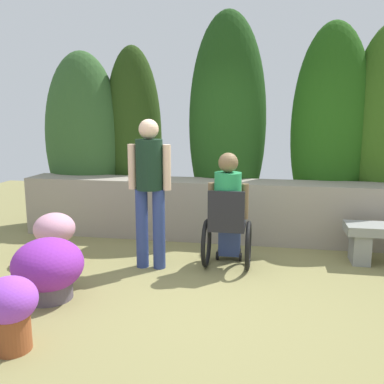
# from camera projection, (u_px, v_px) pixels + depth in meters

# --- Properties ---
(ground_plane) EXTENTS (12.24, 12.24, 0.00)m
(ground_plane) POSITION_uv_depth(u_px,v_px,m) (199.00, 290.00, 4.25)
(ground_plane) COLOR olive
(stone_retaining_wall) EXTENTS (5.66, 0.56, 0.83)m
(stone_retaining_wall) POSITION_uv_depth(u_px,v_px,m) (221.00, 210.00, 5.95)
(stone_retaining_wall) COLOR gray
(stone_retaining_wall) RESTS_ON ground
(hedge_backdrop) EXTENTS (5.83, 0.97, 3.21)m
(hedge_backdrop) POSITION_uv_depth(u_px,v_px,m) (241.00, 132.00, 6.28)
(hedge_backdrop) COLOR #305627
(hedge_backdrop) RESTS_ON ground
(person_in_wheelchair) EXTENTS (0.53, 0.66, 1.33)m
(person_in_wheelchair) POSITION_uv_depth(u_px,v_px,m) (228.00, 214.00, 4.80)
(person_in_wheelchair) COLOR black
(person_in_wheelchair) RESTS_ON ground
(person_standing_companion) EXTENTS (0.49, 0.30, 1.69)m
(person_standing_companion) POSITION_uv_depth(u_px,v_px,m) (150.00, 184.00, 4.72)
(person_standing_companion) COLOR navy
(person_standing_companion) RESTS_ON ground
(flower_pot_purple_near) EXTENTS (0.49, 0.49, 0.59)m
(flower_pot_purple_near) POSITION_uv_depth(u_px,v_px,m) (55.00, 233.00, 5.04)
(flower_pot_purple_near) COLOR brown
(flower_pot_purple_near) RESTS_ON ground
(flower_pot_terracotta_by_wall) EXTENTS (0.41, 0.41, 0.57)m
(flower_pot_terracotta_by_wall) POSITION_uv_depth(u_px,v_px,m) (10.00, 308.00, 3.12)
(flower_pot_terracotta_by_wall) COLOR brown
(flower_pot_terracotta_by_wall) RESTS_ON ground
(flower_pot_red_accent) EXTENTS (0.67, 0.67, 0.59)m
(flower_pot_red_accent) POSITION_uv_depth(u_px,v_px,m) (48.00, 268.00, 4.01)
(flower_pot_red_accent) COLOR #544B56
(flower_pot_red_accent) RESTS_ON ground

